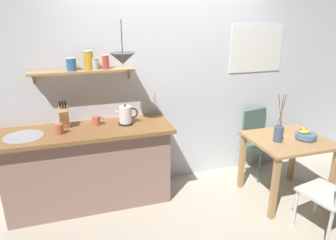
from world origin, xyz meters
The scene contains 14 objects.
ground_plane centered at (0.00, 0.00, 0.00)m, with size 14.00×14.00×0.00m, color #BCB29E.
back_wall centered at (0.20, 0.65, 1.35)m, with size 6.80×0.11×2.70m.
kitchen_counter centered at (-1.00, 0.32, 0.47)m, with size 1.83×0.63×0.92m.
wall_shelf centered at (-0.94, 0.49, 1.56)m, with size 1.11×0.20×0.33m.
dining_table centered at (1.19, -0.22, 0.62)m, with size 0.86×0.76×0.75m.
dining_chair_near centered at (1.19, -0.95, 0.48)m, with size 0.48×0.51×0.86m.
dining_chair_far centered at (1.23, 0.41, 0.49)m, with size 0.51×0.48×0.88m.
fruit_bowl centered at (1.36, -0.28, 0.80)m, with size 0.23×0.23×0.13m.
twig_vase centered at (1.02, -0.25, 0.85)m, with size 0.10×0.10×0.54m.
electric_kettle centered at (-0.56, 0.33, 1.02)m, with size 0.25×0.16×0.23m.
knife_block centered at (-1.21, 0.43, 1.04)m, with size 0.09×0.18×0.31m.
coffee_mug_by_sink centered at (-1.27, 0.24, 0.98)m, with size 0.13×0.09×0.11m.
coffee_mug_spare centered at (-0.88, 0.40, 0.97)m, with size 0.13×0.09×0.10m.
pendant_lamp centered at (-0.59, 0.17, 1.67)m, with size 0.26×0.26×0.42m.
Camera 1 is at (-1.06, -2.85, 2.09)m, focal length 32.47 mm.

